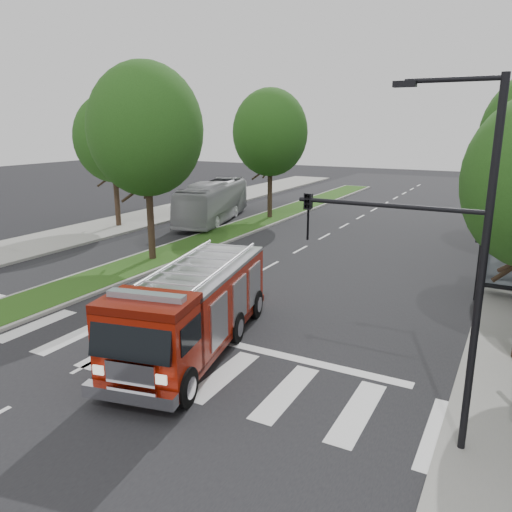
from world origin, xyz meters
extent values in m
plane|color=black|center=(0.00, 0.00, 0.00)|extent=(140.00, 140.00, 0.00)
cube|color=gray|center=(-14.50, 10.00, 0.07)|extent=(5.00, 80.00, 0.15)
cube|color=gray|center=(-6.00, 18.00, 0.07)|extent=(3.00, 50.00, 0.14)
cube|color=#284A15|center=(-6.00, 18.00, 0.14)|extent=(2.60, 49.50, 0.02)
cylinder|color=black|center=(9.80, 7.40, 1.25)|extent=(0.08, 0.08, 2.50)
cylinder|color=black|center=(9.80, 8.60, 1.25)|extent=(0.08, 0.08, 2.50)
cylinder|color=black|center=(-6.00, 6.00, 2.31)|extent=(0.36, 0.36, 4.62)
ellipsoid|color=#17340E|center=(-6.00, 6.00, 6.83)|extent=(5.80, 5.80, 6.67)
cylinder|color=black|center=(-6.00, 20.00, 2.20)|extent=(0.36, 0.36, 4.40)
ellipsoid|color=#17340E|center=(-6.00, 20.00, 6.50)|extent=(5.60, 5.60, 6.44)
cylinder|color=black|center=(-14.00, 12.00, 2.09)|extent=(0.36, 0.36, 4.18)
ellipsoid|color=#17340E|center=(-14.00, 12.00, 6.17)|extent=(5.20, 5.20, 5.98)
cylinder|color=black|center=(10.50, -3.50, 4.00)|extent=(0.16, 0.16, 8.00)
cylinder|color=black|center=(9.60, -3.50, 7.90)|extent=(1.80, 0.10, 0.10)
cube|color=black|center=(8.70, -3.50, 7.85)|extent=(0.45, 0.20, 0.12)
cylinder|color=black|center=(8.50, -3.50, 5.40)|extent=(4.00, 0.10, 0.10)
imported|color=black|center=(6.70, -3.50, 5.00)|extent=(0.18, 0.22, 1.10)
cylinder|color=black|center=(9.60, 20.00, 7.90)|extent=(1.80, 0.10, 0.10)
cube|color=black|center=(8.70, 20.00, 7.85)|extent=(0.45, 0.20, 0.12)
cube|color=#590D04|center=(2.19, -1.81, 0.48)|extent=(4.03, 8.45, 0.24)
cube|color=maroon|center=(2.04, -1.05, 1.50)|extent=(3.63, 6.55, 1.93)
cube|color=maroon|center=(2.81, -4.75, 1.50)|extent=(2.72, 2.20, 2.03)
cube|color=#B2B2B7|center=(2.04, -1.05, 2.52)|extent=(3.63, 6.55, 0.12)
cylinder|color=#B2B2B7|center=(1.18, -1.23, 2.71)|extent=(1.28, 5.70, 0.10)
cylinder|color=#B2B2B7|center=(2.89, -0.88, 2.71)|extent=(1.28, 5.70, 0.10)
cube|color=silver|center=(3.03, -5.84, 0.58)|extent=(2.53, 0.85, 0.34)
cube|color=#8C99A5|center=(2.81, -4.75, 2.81)|extent=(2.15, 0.77, 0.17)
cylinder|color=black|center=(1.78, -5.26, 0.53)|extent=(0.55, 1.11, 1.06)
cylinder|color=black|center=(3.95, -4.80, 0.53)|extent=(0.55, 1.11, 1.06)
cylinder|color=black|center=(0.95, -1.28, 0.53)|extent=(0.55, 1.11, 1.06)
cylinder|color=black|center=(3.12, -0.83, 0.53)|extent=(0.55, 1.11, 1.06)
cylinder|color=black|center=(0.47, 0.99, 0.53)|extent=(0.55, 1.11, 1.06)
cylinder|color=black|center=(2.65, 1.45, 0.53)|extent=(0.55, 1.11, 1.06)
imported|color=#ADAEB2|center=(-9.29, 17.09, 1.49)|extent=(5.15, 10.96, 2.97)
camera|label=1|loc=(11.01, -14.11, 7.07)|focal=35.00mm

